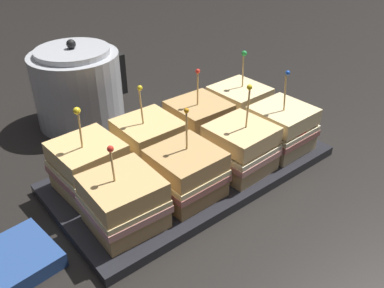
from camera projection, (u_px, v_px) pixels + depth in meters
ground_plane at (192, 172)px, 0.78m from camera, size 6.00×6.00×0.00m
serving_platter at (192, 169)px, 0.78m from camera, size 0.52×0.27×0.02m
sandwich_front_far_left at (124, 202)px, 0.61m from camera, size 0.11×0.11×0.14m
sandwich_front_center_left at (186, 173)px, 0.68m from camera, size 0.11×0.11×0.16m
sandwich_front_center_right at (240, 148)px, 0.74m from camera, size 0.11×0.11×0.17m
sandwich_front_far_right at (281, 128)px, 0.80m from camera, size 0.11×0.11×0.17m
sandwich_back_far_left at (89, 166)px, 0.69m from camera, size 0.11×0.11×0.16m
sandwich_back_center_left at (149, 143)px, 0.76m from camera, size 0.11×0.11×0.16m
sandwich_back_center_right at (199, 123)px, 0.82m from camera, size 0.11×0.11×0.16m
sandwich_back_far_right at (239, 107)px, 0.88m from camera, size 0.11×0.11×0.17m
kettle_steel at (78, 87)px, 0.91m from camera, size 0.22×0.20×0.19m
napkin_stack at (15, 260)px, 0.58m from camera, size 0.12×0.12×0.02m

